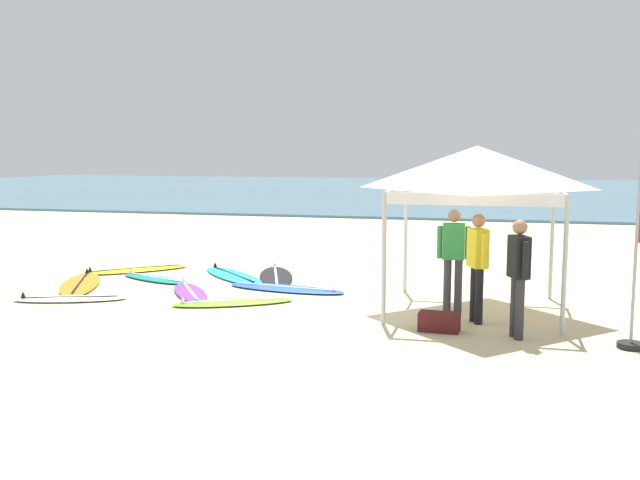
{
  "coord_description": "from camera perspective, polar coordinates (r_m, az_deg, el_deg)",
  "views": [
    {
      "loc": [
        3.08,
        -11.87,
        2.7
      ],
      "look_at": [
        -0.13,
        1.02,
        1.0
      ],
      "focal_mm": 40.13,
      "sensor_mm": 36.0,
      "label": 1
    }
  ],
  "objects": [
    {
      "name": "person_green",
      "position": [
        12.04,
        10.6,
        -1.01
      ],
      "size": [
        0.55,
        0.24,
        1.71
      ],
      "color": "#383842",
      "rests_on": "ground"
    },
    {
      "name": "surfboard_purple",
      "position": [
        13.6,
        -10.32,
        -4.12
      ],
      "size": [
        1.53,
        1.96,
        0.19
      ],
      "color": "purple",
      "rests_on": "ground"
    },
    {
      "name": "gear_bag_near_tent",
      "position": [
        10.85,
        9.49,
        -6.46
      ],
      "size": [
        0.62,
        0.36,
        0.28
      ],
      "primitive_type": "cube",
      "rotation": [
        0.0,
        0.0,
        3.08
      ],
      "color": "#4C1919",
      "rests_on": "ground"
    },
    {
      "name": "surfboard_cyan",
      "position": [
        15.24,
        -6.94,
        -2.83
      ],
      "size": [
        2.22,
        2.27,
        0.19
      ],
      "color": "#23B2CC",
      "rests_on": "ground"
    },
    {
      "name": "surfboard_blue",
      "position": [
        13.77,
        -2.68,
        -3.87
      ],
      "size": [
        2.47,
        0.99,
        0.19
      ],
      "color": "blue",
      "rests_on": "ground"
    },
    {
      "name": "person_black",
      "position": [
        10.53,
        15.54,
        -2.33
      ],
      "size": [
        0.33,
        0.52,
        1.71
      ],
      "color": "#2D2D33",
      "rests_on": "ground"
    },
    {
      "name": "surfboard_lime",
      "position": [
        12.63,
        -6.98,
        -4.94
      ],
      "size": [
        2.15,
        1.48,
        0.19
      ],
      "color": "#7AD12D",
      "rests_on": "ground"
    },
    {
      "name": "canopy_tent",
      "position": [
        12.02,
        12.4,
        5.62
      ],
      "size": [
        2.75,
        2.75,
        2.75
      ],
      "color": "#B7B7BC",
      "rests_on": "ground"
    },
    {
      "name": "ground_plane",
      "position": [
        12.55,
        -0.54,
        -5.13
      ],
      "size": [
        80.0,
        80.0,
        0.0
      ],
      "primitive_type": "plane",
      "color": "beige"
    },
    {
      "name": "surfboard_teal",
      "position": [
        15.2,
        -13.15,
        -2.99
      ],
      "size": [
        1.85,
        1.18,
        0.19
      ],
      "color": "#19847F",
      "rests_on": "ground"
    },
    {
      "name": "person_yellow",
      "position": [
        11.31,
        12.45,
        -1.59
      ],
      "size": [
        0.35,
        0.51,
        1.71
      ],
      "color": "black",
      "rests_on": "ground"
    },
    {
      "name": "surfboard_yellow",
      "position": [
        16.38,
        -14.57,
        -2.31
      ],
      "size": [
        2.18,
        2.04,
        0.19
      ],
      "color": "yellow",
      "rests_on": "ground"
    },
    {
      "name": "surfboard_black",
      "position": [
        15.04,
        -3.54,
        -2.93
      ],
      "size": [
        1.46,
        2.61,
        0.19
      ],
      "color": "black",
      "rests_on": "ground"
    },
    {
      "name": "surfboard_white",
      "position": [
        13.58,
        -19.34,
        -4.44
      ],
      "size": [
        2.05,
        1.15,
        0.19
      ],
      "color": "white",
      "rests_on": "ground"
    },
    {
      "name": "sea",
      "position": [
        45.37,
        10.09,
        3.83
      ],
      "size": [
        80.0,
        36.0,
        0.1
      ],
      "primitive_type": "cube",
      "color": "teal",
      "rests_on": "ground"
    },
    {
      "name": "surfboard_orange",
      "position": [
        14.98,
        -18.56,
        -3.34
      ],
      "size": [
        1.72,
        2.64,
        0.19
      ],
      "color": "orange",
      "rests_on": "ground"
    }
  ]
}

